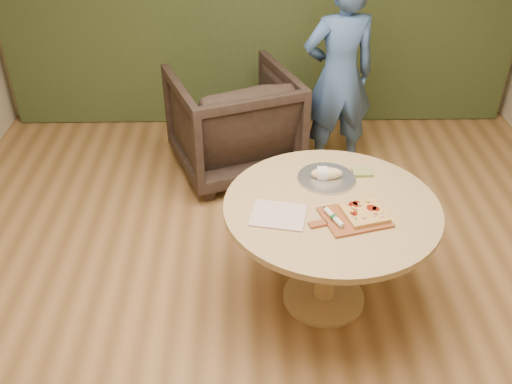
{
  "coord_description": "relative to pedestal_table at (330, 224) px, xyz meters",
  "views": [
    {
      "loc": [
        -0.14,
        -2.34,
        2.65
      ],
      "look_at": [
        -0.09,
        0.25,
        0.89
      ],
      "focal_mm": 40.0,
      "sensor_mm": 36.0,
      "label": 1
    }
  ],
  "objects": [
    {
      "name": "newspaper",
      "position": [
        -0.31,
        -0.11,
        0.15
      ],
      "size": [
        0.35,
        0.31,
        0.01
      ],
      "primitive_type": "cube",
      "rotation": [
        0.0,
        0.0,
        -0.21
      ],
      "color": "white",
      "rests_on": "pedestal_table"
    },
    {
      "name": "person_standing",
      "position": [
        0.26,
        1.65,
        0.23
      ],
      "size": [
        0.68,
        0.52,
        1.68
      ],
      "primitive_type": "imported",
      "rotation": [
        0.0,
        0.0,
        3.35
      ],
      "color": "#365585",
      "rests_on": "ground"
    },
    {
      "name": "armchair",
      "position": [
        -0.59,
        1.63,
        -0.12
      ],
      "size": [
        1.2,
        1.17,
        0.98
      ],
      "primitive_type": "imported",
      "rotation": [
        0.0,
        0.0,
        3.5
      ],
      "color": "black",
      "rests_on": "ground"
    },
    {
      "name": "serving_tray",
      "position": [
        0.0,
        0.27,
        0.15
      ],
      "size": [
        0.36,
        0.36,
        0.02
      ],
      "color": "silver",
      "rests_on": "pedestal_table"
    },
    {
      "name": "bread_roll",
      "position": [
        -0.01,
        0.27,
        0.18
      ],
      "size": [
        0.19,
        0.09,
        0.09
      ],
      "color": "#DCC286",
      "rests_on": "serving_tray"
    },
    {
      "name": "room_shell",
      "position": [
        -0.35,
        -0.32,
        0.79
      ],
      "size": [
        5.04,
        6.04,
        2.84
      ],
      "color": "olive",
      "rests_on": "ground"
    },
    {
      "name": "green_packet",
      "position": [
        0.23,
        0.33,
        0.15
      ],
      "size": [
        0.12,
        0.1,
        0.02
      ],
      "primitive_type": "cube",
      "rotation": [
        0.0,
        0.0,
        0.01
      ],
      "color": "#5D6B30",
      "rests_on": "pedestal_table"
    },
    {
      "name": "pizza_paddle",
      "position": [
        0.1,
        -0.14,
        0.15
      ],
      "size": [
        0.47,
        0.36,
        0.01
      ],
      "rotation": [
        0.0,
        0.0,
        0.27
      ],
      "color": "brown",
      "rests_on": "pedestal_table"
    },
    {
      "name": "pedestal_table",
      "position": [
        0.0,
        0.0,
        0.0
      ],
      "size": [
        1.25,
        1.25,
        0.75
      ],
      "rotation": [
        0.0,
        0.0,
        0.24
      ],
      "color": "tan",
      "rests_on": "ground"
    },
    {
      "name": "cutlery_roll",
      "position": [
        -0.01,
        -0.16,
        0.17
      ],
      "size": [
        0.1,
        0.19,
        0.03
      ],
      "rotation": [
        0.0,
        0.0,
        0.42
      ],
      "color": "beige",
      "rests_on": "pizza_paddle"
    },
    {
      "name": "flatbread_pizza",
      "position": [
        0.16,
        -0.12,
        0.17
      ],
      "size": [
        0.27,
        0.27,
        0.04
      ],
      "rotation": [
        0.0,
        0.0,
        0.27
      ],
      "color": "tan",
      "rests_on": "pizza_paddle"
    }
  ]
}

